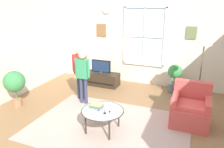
% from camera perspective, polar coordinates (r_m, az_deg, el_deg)
% --- Properties ---
extents(ground_plane, '(6.57, 6.19, 0.02)m').
position_cam_1_polar(ground_plane, '(4.64, -0.14, -13.86)').
color(ground_plane, olive).
extents(back_wall, '(5.97, 0.17, 2.77)m').
position_cam_1_polar(back_wall, '(6.75, 9.09, 8.88)').
color(back_wall, beige).
rests_on(back_wall, ground_plane).
extents(area_rug, '(3.19, 2.28, 0.01)m').
position_cam_1_polar(area_rug, '(4.66, -0.72, -13.48)').
color(area_rug, tan).
rests_on(area_rug, ground_plane).
extents(tv_stand, '(1.10, 0.47, 0.39)m').
position_cam_1_polar(tv_stand, '(6.78, -2.82, -1.30)').
color(tv_stand, '#2D2319').
rests_on(tv_stand, ground_plane).
extents(television, '(0.61, 0.08, 0.41)m').
position_cam_1_polar(television, '(6.66, -2.88, 2.02)').
color(television, '#4C4C4C').
rests_on(television, tv_stand).
extents(armchair, '(0.76, 0.74, 0.87)m').
position_cam_1_polar(armchair, '(4.90, 19.78, -8.67)').
color(armchair, '#D14C47').
rests_on(armchair, ground_plane).
extents(coffee_table, '(0.85, 0.85, 0.45)m').
position_cam_1_polar(coffee_table, '(4.34, -2.49, -9.74)').
color(coffee_table, '#99B2B7').
rests_on(coffee_table, ground_plane).
extents(book_stack, '(0.24, 0.19, 0.10)m').
position_cam_1_polar(book_stack, '(4.40, -3.96, -8.27)').
color(book_stack, gray).
rests_on(book_stack, coffee_table).
extents(cup, '(0.08, 0.08, 0.09)m').
position_cam_1_polar(cup, '(4.22, -1.31, -9.59)').
color(cup, white).
rests_on(cup, coffee_table).
extents(remote_near_books, '(0.10, 0.14, 0.02)m').
position_cam_1_polar(remote_near_books, '(4.23, -1.35, -10.00)').
color(remote_near_books, black).
rests_on(remote_near_books, coffee_table).
extents(remote_near_cup, '(0.06, 0.14, 0.02)m').
position_cam_1_polar(remote_near_cup, '(4.37, -3.19, -9.03)').
color(remote_near_cup, black).
rests_on(remote_near_cup, coffee_table).
extents(person_green_shirt, '(0.41, 0.18, 1.35)m').
position_cam_1_polar(person_green_shirt, '(5.38, -7.66, 0.61)').
color(person_green_shirt, '#333851').
rests_on(person_green_shirt, ground_plane).
extents(person_red_shirt, '(0.42, 0.19, 1.40)m').
position_cam_1_polar(person_red_shirt, '(5.65, -8.38, 1.74)').
color(person_red_shirt, '#333851').
rests_on(person_red_shirt, ground_plane).
extents(potted_plant_by_window, '(0.40, 0.40, 0.83)m').
position_cam_1_polar(potted_plant_by_window, '(6.35, 16.04, -0.65)').
color(potted_plant_by_window, '#4C565B').
rests_on(potted_plant_by_window, ground_plane).
extents(potted_plant_corner, '(0.51, 0.51, 0.90)m').
position_cam_1_polar(potted_plant_corner, '(5.75, -24.12, -2.12)').
color(potted_plant_corner, '#9E6B4C').
rests_on(potted_plant_corner, ground_plane).
extents(floor_lamp, '(0.32, 0.32, 1.81)m').
position_cam_1_polar(floor_lamp, '(5.13, 22.88, 6.22)').
color(floor_lamp, black).
rests_on(floor_lamp, ground_plane).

